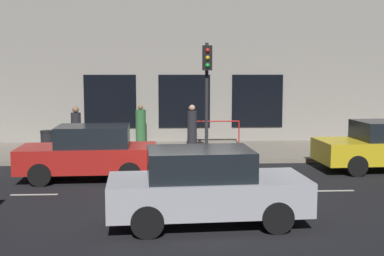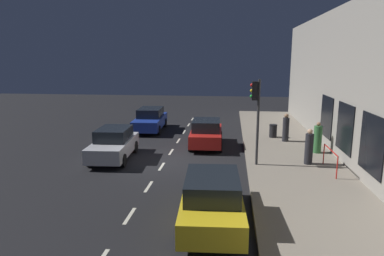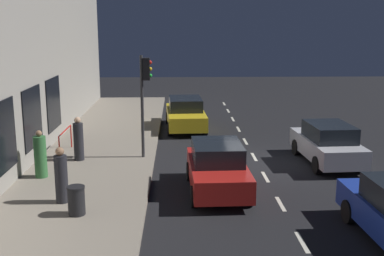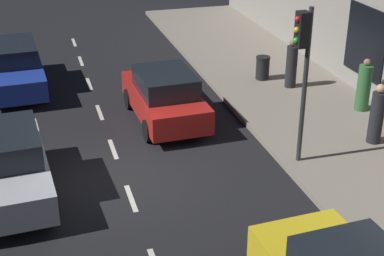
{
  "view_description": "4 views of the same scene",
  "coord_description": "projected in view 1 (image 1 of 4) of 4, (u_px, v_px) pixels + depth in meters",
  "views": [
    {
      "loc": [
        -12.83,
        0.81,
        3.2
      ],
      "look_at": [
        2.3,
        0.0,
        1.44
      ],
      "focal_mm": 46.93,
      "sensor_mm": 36.0,
      "label": 1
    },
    {
      "loc": [
        3.2,
        -16.23,
        5.03
      ],
      "look_at": [
        1.42,
        -0.68,
        1.84
      ],
      "focal_mm": 32.0,
      "sensor_mm": 36.0,
      "label": 2
    },
    {
      "loc": [
        3.06,
        17.92,
        5.36
      ],
      "look_at": [
        2.55,
        0.13,
        1.46
      ],
      "focal_mm": 45.62,
      "sensor_mm": 36.0,
      "label": 3
    },
    {
      "loc": [
        -1.84,
        -12.36,
        7.2
      ],
      "look_at": [
        1.45,
        -1.1,
        1.67
      ],
      "focal_mm": 53.77,
      "sensor_mm": 36.0,
      "label": 4
    }
  ],
  "objects": [
    {
      "name": "pedestrian_2",
      "position": [
        141.0,
        126.0,
        20.63
      ],
      "size": [
        0.47,
        0.47,
        1.63
      ],
      "rotation": [
        0.0,
        0.0,
        3.26
      ],
      "color": "#336B38",
      "rests_on": "sidewalk"
    },
    {
      "name": "trash_bin",
      "position": [
        47.0,
        141.0,
        18.62
      ],
      "size": [
        0.49,
        0.49,
        0.81
      ],
      "color": "black",
      "rests_on": "sidewalk"
    },
    {
      "name": "pedestrian_0",
      "position": [
        76.0,
        130.0,
        19.24
      ],
      "size": [
        0.38,
        0.38,
        1.67
      ],
      "rotation": [
        0.0,
        0.0,
        0.03
      ],
      "color": "#232328",
      "rests_on": "sidewalk"
    },
    {
      "name": "lane_centre_line",
      "position": [
        235.0,
        192.0,
        13.19
      ],
      "size": [
        0.12,
        27.2,
        0.01
      ],
      "color": "beige",
      "rests_on": "ground"
    },
    {
      "name": "ground_plane",
      "position": [
        197.0,
        193.0,
        13.14
      ],
      "size": [
        60.0,
        60.0,
        0.0
      ],
      "primitive_type": "plane",
      "color": "black"
    },
    {
      "name": "building_facade",
      "position": [
        184.0,
        56.0,
        21.43
      ],
      "size": [
        0.65,
        32.0,
        7.61
      ],
      "color": "gray",
      "rests_on": "ground"
    },
    {
      "name": "pedestrian_1",
      "position": [
        192.0,
        128.0,
        19.86
      ],
      "size": [
        0.52,
        0.52,
        1.68
      ],
      "rotation": [
        0.0,
        0.0,
        5.68
      ],
      "color": "#232328",
      "rests_on": "sidewalk"
    },
    {
      "name": "parked_car_3",
      "position": [
        205.0,
        186.0,
        10.42
      ],
      "size": [
        1.99,
        4.2,
        1.58
      ],
      "rotation": [
        0.0,
        0.0,
        3.2
      ],
      "color": "#B7B7BC",
      "rests_on": "ground"
    },
    {
      "name": "traffic_light",
      "position": [
        207.0,
        76.0,
        17.11
      ],
      "size": [
        0.46,
        0.32,
        3.97
      ],
      "color": "#2D2D30",
      "rests_on": "sidewalk"
    },
    {
      "name": "parked_car_2",
      "position": [
        90.0,
        153.0,
        14.69
      ],
      "size": [
        1.94,
        4.03,
        1.58
      ],
      "rotation": [
        0.0,
        0.0,
        0.03
      ],
      "color": "red",
      "rests_on": "ground"
    },
    {
      "name": "sidewalk",
      "position": [
        187.0,
        151.0,
        19.33
      ],
      "size": [
        4.5,
        32.0,
        0.15
      ],
      "color": "gray",
      "rests_on": "ground"
    },
    {
      "name": "red_railing",
      "position": [
        214.0,
        127.0,
        20.63
      ],
      "size": [
        0.05,
        2.13,
        0.97
      ],
      "color": "red",
      "rests_on": "sidewalk"
    }
  ]
}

